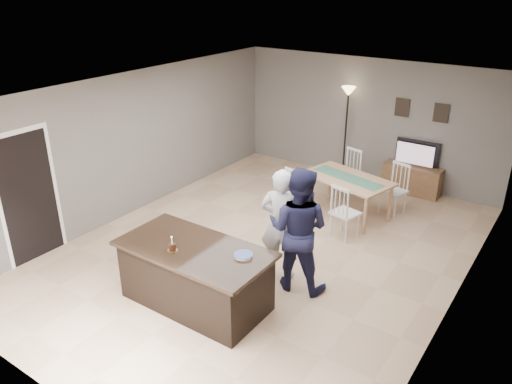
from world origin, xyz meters
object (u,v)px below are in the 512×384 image
Objects in this scene: tv_console at (412,180)px; television at (416,154)px; woman at (281,224)px; birthday_cake at (172,247)px; plate_stack at (243,255)px; dining_table at (347,184)px; kitchen_island at (196,275)px; floor_lamp at (347,108)px; man at (298,230)px.

tv_console is 0.57m from television.
tv_console is at bearing 90.00° from television.
birthday_cake is (-0.78, -1.51, 0.07)m from woman.
plate_stack is at bearing -95.39° from tv_console.
woman is 2.53m from dining_table.
floor_lamp is at bearing 94.09° from kitchen_island.
woman reaches higher than plate_stack.
birthday_cake is (-1.14, -1.40, 0.00)m from man.
woman is at bearing 62.74° from birthday_cake.
television reaches higher than kitchen_island.
woman is 0.85× the size of floor_lamp.
dining_table is at bearing 82.46° from kitchen_island.
television is 6.02m from birthday_cake.
kitchen_island is at bearing 40.13° from man.
television is 1.97m from dining_table.
tv_console is 5.99m from birthday_cake.
birthday_cake is at bearing -87.88° from floor_lamp.
plate_stack reaches higher than kitchen_island.
woman is 8.20× the size of birthday_cake.
floor_lamp is at bearing -95.99° from woman.
woman reaches higher than tv_console.
dining_table is (-0.45, 2.63, -0.31)m from man.
plate_stack is at bearing -78.57° from floor_lamp.
birthday_cake reaches higher than kitchen_island.
television is 0.44× the size of floor_lamp.
birthday_cake is at bearing -85.69° from dining_table.
tv_console is at bearing 77.84° from kitchen_island.
man is 7.59× the size of plate_stack.
tv_console is at bearing 84.61° from plate_stack.
birthday_cake is (-1.39, -5.79, 0.65)m from tv_console.
television is at bearing 83.22° from dining_table.
plate_stack is (-0.51, -5.38, 0.62)m from tv_console.
birthday_cake is 5.85m from floor_lamp.
kitchen_island is 0.99× the size of dining_table.
floor_lamp is at bearing 92.12° from birthday_cake.
plate_stack is at bearing 84.68° from television.
television is 0.42× the size of dining_table.
woman is 0.81× the size of dining_table.
kitchen_island is 1.79× the size of tv_console.
tv_console is at bearing 76.55° from birthday_cake.
kitchen_island is 0.85m from plate_stack.
birthday_cake is 0.97m from plate_stack.
woman reaches higher than kitchen_island.
tv_console is 2.07m from floor_lamp.
tv_console is 4.36m from woman.
woman is 0.38m from man.
woman reaches higher than television.
birthday_cake is at bearing -103.45° from tv_console.
television is (0.00, 0.07, 0.56)m from tv_console.
kitchen_island reaches higher than tv_console.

